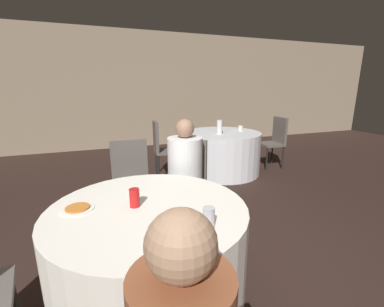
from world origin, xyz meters
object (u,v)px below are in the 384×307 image
(chair_near_north, at_px, (131,177))
(soda_can_red, at_px, (135,198))
(table_near, at_px, (150,255))
(chair_near_northeast, at_px, (187,176))
(soda_can_blue, at_px, (192,230))
(chair_far_west, at_px, (161,145))
(soda_can_silver, at_px, (209,218))
(chair_far_east, at_px, (275,138))
(bottle_far, at_px, (219,127))
(pizza_plate_near, at_px, (78,208))
(table_far, at_px, (222,152))
(person_white_shirt, at_px, (184,178))

(chair_near_north, bearing_deg, soda_can_red, 85.59)
(table_near, distance_m, chair_near_northeast, 1.08)
(chair_near_north, relative_size, soda_can_red, 7.73)
(table_near, xyz_separation_m, soda_can_blue, (0.14, -0.45, 0.42))
(soda_can_blue, bearing_deg, chair_near_north, 94.48)
(chair_near_north, bearing_deg, chair_far_west, -113.95)
(soda_can_silver, bearing_deg, chair_far_east, 46.67)
(chair_far_west, height_order, bottle_far, bottle_far)
(pizza_plate_near, bearing_deg, soda_can_red, -13.23)
(chair_far_west, xyz_separation_m, soda_can_blue, (-0.55, -2.96, 0.22))
(chair_near_north, xyz_separation_m, soda_can_red, (-0.10, -1.03, 0.22))
(table_far, bearing_deg, pizza_plate_near, -133.72)
(pizza_plate_near, bearing_deg, table_far, 46.28)
(chair_far_west, bearing_deg, soda_can_silver, -3.18)
(person_white_shirt, relative_size, soda_can_silver, 9.70)
(table_near, relative_size, person_white_shirt, 1.10)
(person_white_shirt, bearing_deg, chair_far_west, -63.16)
(table_near, bearing_deg, chair_near_northeast, 56.81)
(chair_near_northeast, xyz_separation_m, person_white_shirt, (-0.09, -0.14, 0.04))
(table_near, relative_size, chair_near_northeast, 1.38)
(person_white_shirt, height_order, soda_can_red, person_white_shirt)
(table_near, relative_size, chair_far_east, 1.38)
(table_near, bearing_deg, soda_can_red, 155.93)
(table_far, xyz_separation_m, soda_can_silver, (-1.50, -2.78, 0.42))
(bottle_far, bearing_deg, chair_near_north, -143.22)
(table_near, distance_m, chair_far_west, 2.61)
(chair_near_north, distance_m, person_white_shirt, 0.57)
(soda_can_blue, relative_size, bottle_far, 0.52)
(chair_near_northeast, height_order, person_white_shirt, person_white_shirt)
(table_near, bearing_deg, pizza_plate_near, 164.68)
(person_white_shirt, relative_size, soda_can_red, 9.70)
(table_near, height_order, chair_far_east, chair_far_east)
(chair_near_northeast, relative_size, chair_far_east, 1.00)
(chair_near_northeast, xyz_separation_m, chair_near_north, (-0.56, 0.17, 0.00))
(pizza_plate_near, bearing_deg, chair_far_west, 64.92)
(person_white_shirt, height_order, bottle_far, person_white_shirt)
(chair_far_east, relative_size, soda_can_silver, 7.73)
(soda_can_silver, bearing_deg, table_far, 61.74)
(chair_near_north, distance_m, soda_can_silver, 1.48)
(pizza_plate_near, distance_m, soda_can_blue, 0.81)
(chair_far_west, distance_m, soda_can_silver, 2.92)
(table_far, relative_size, soda_can_red, 10.85)
(table_far, relative_size, person_white_shirt, 1.12)
(pizza_plate_near, relative_size, soda_can_blue, 1.68)
(table_far, bearing_deg, table_near, -126.18)
(table_far, relative_size, soda_can_blue, 10.85)
(pizza_plate_near, bearing_deg, table_near, -15.32)
(pizza_plate_near, bearing_deg, person_white_shirt, 34.63)
(chair_far_east, relative_size, soda_can_blue, 7.73)
(soda_can_red, bearing_deg, pizza_plate_near, 166.77)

